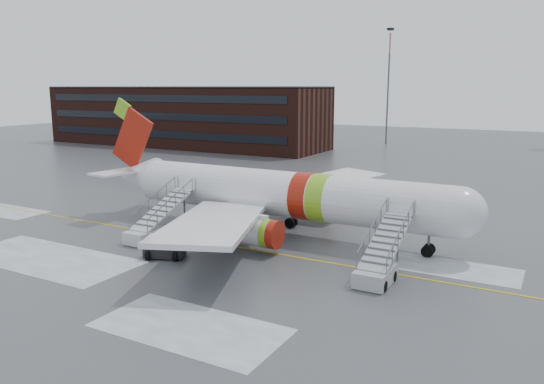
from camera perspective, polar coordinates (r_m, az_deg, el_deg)
The scene contains 7 objects.
ground at distance 44.68m, azimuth -7.97°, elevation -4.73°, with size 260.00×260.00×0.00m, color #494C4F.
airliner at distance 44.40m, azimuth 0.18°, elevation -0.18°, with size 35.03×32.97×11.18m.
airstair_fwd at distance 34.86m, azimuth 11.45°, elevation -7.64°, with size 2.05×7.70×3.48m.
airstair_aft at distance 44.08m, azimuth -12.79°, elevation -3.69°, with size 2.05×7.70×3.48m.
pushback_tug at distance 39.52m, azimuth -11.71°, elevation -5.91°, with size 3.20×2.86×1.62m.
terminal_building at distance 114.16m, azimuth -9.60°, elevation 8.07°, with size 62.00×16.11×12.30m.
light_mast_far_n at distance 117.25m, azimuth 12.42°, elevation 11.78°, with size 1.20×1.20×24.25m.
Camera 1 is at (26.03, -34.19, 12.21)m, focal length 35.00 mm.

